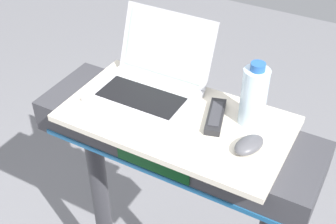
{
  "coord_description": "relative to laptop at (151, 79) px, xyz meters",
  "views": [
    {
      "loc": [
        0.49,
        -0.23,
        1.97
      ],
      "look_at": [
        0.0,
        0.65,
        1.19
      ],
      "focal_mm": 47.74,
      "sensor_mm": 36.0,
      "label": 1
    }
  ],
  "objects": [
    {
      "name": "desk_board",
      "position": [
        0.13,
        -0.08,
        -0.06
      ],
      "size": [
        0.68,
        0.37,
        0.02
      ],
      "primitive_type": "cube",
      "color": "beige",
      "rests_on": "treadmill_base"
    },
    {
      "name": "laptop",
      "position": [
        0.0,
        0.0,
        0.0
      ],
      "size": [
        0.32,
        0.3,
        0.22
      ],
      "rotation": [
        0.0,
        0.0,
        0.08
      ],
      "color": "#B7B7BC",
      "rests_on": "desk_board"
    },
    {
      "name": "computer_mouse",
      "position": [
        0.37,
        -0.11,
        -0.03
      ],
      "size": [
        0.09,
        0.11,
        0.03
      ],
      "primitive_type": "ellipsoid",
      "rotation": [
        0.0,
        0.0,
        -0.34
      ],
      "color": "#4C4C51",
      "rests_on": "desk_board"
    },
    {
      "name": "water_bottle",
      "position": [
        0.33,
        0.01,
        0.05
      ],
      "size": [
        0.08,
        0.08,
        0.2
      ],
      "color": "silver",
      "rests_on": "desk_board"
    },
    {
      "name": "tv_remote",
      "position": [
        0.24,
        -0.03,
        -0.04
      ],
      "size": [
        0.09,
        0.17,
        0.02
      ],
      "color": "#232326",
      "rests_on": "desk_board"
    }
  ]
}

